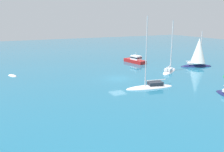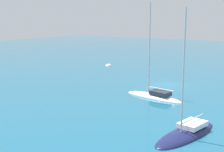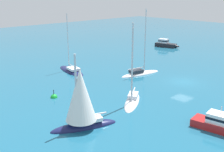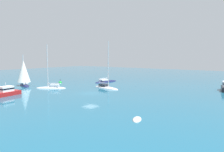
# 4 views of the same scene
# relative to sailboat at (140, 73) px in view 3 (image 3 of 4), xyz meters

# --- Properties ---
(ground_plane) EXTENTS (160.00, 160.00, 0.00)m
(ground_plane) POSITION_rel_sailboat_xyz_m (-6.82, -1.67, -0.16)
(ground_plane) COLOR #1E607F
(sailboat) EXTENTS (2.98, 7.31, 10.45)m
(sailboat) POSITION_rel_sailboat_xyz_m (0.00, 0.00, 0.00)
(sailboat) COLOR white
(sailboat) RESTS_ON ground
(yacht) EXTENTS (4.94, 6.13, 9.71)m
(yacht) POSITION_rel_sailboat_xyz_m (-7.10, 9.38, 0.09)
(yacht) COLOR white
(yacht) RESTS_ON ground
(cabin_cruiser) EXTENTS (6.11, 2.78, 2.41)m
(cabin_cruiser) POSITION_rel_sailboat_xyz_m (11.07, -21.49, 0.55)
(cabin_cruiser) COLOR black
(cabin_cruiser) RESTS_ON ground
(sailboat_1) EXTENTS (3.90, 6.63, 7.77)m
(sailboat_1) POSITION_rel_sailboat_xyz_m (-8.29, 17.63, 2.48)
(sailboat_1) COLOR #191E4C
(sailboat_1) RESTS_ON ground
(sailboat_2) EXTENTS (7.59, 3.30, 9.66)m
(sailboat_2) POSITION_rel_sailboat_xyz_m (8.80, 6.95, -0.07)
(sailboat_2) COLOR #191E4C
(sailboat_2) RESTS_ON ground
(channel_buoy) EXTENTS (0.85, 0.85, 1.42)m
(channel_buoy) POSITION_rel_sailboat_xyz_m (0.45, 15.36, -0.16)
(channel_buoy) COLOR green
(channel_buoy) RESTS_ON ground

